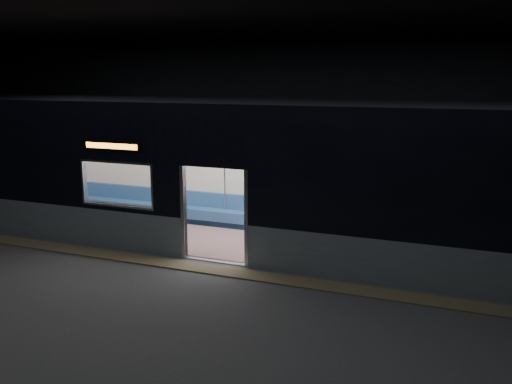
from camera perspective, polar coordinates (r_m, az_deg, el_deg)
The scene contains 7 objects.
station_floor at distance 10.85m, azimuth -6.75°, elevation -9.04°, with size 24.00×14.00×0.01m, color #47494C.
station_envelope at distance 10.13m, azimuth -7.27°, elevation 10.70°, with size 24.00×14.00×5.00m.
tactile_strip at distance 11.30m, azimuth -5.42°, elevation -8.03°, with size 22.80×0.50×0.03m, color #8C7F59.
metro_car at distance 12.59m, azimuth -1.49°, elevation 2.73°, with size 18.00×3.04×3.35m.
passenger at distance 13.49m, azimuth 2.80°, elevation -1.25°, with size 0.38×0.66×1.33m.
handbag at distance 13.33m, azimuth 2.32°, elevation -1.90°, with size 0.27×0.23×0.14m, color black.
transit_map at distance 13.14m, azimuth 11.64°, elevation 1.40°, with size 1.11×0.03×0.72m, color white.
Camera 1 is at (4.86, -8.89, 3.90)m, focal length 38.00 mm.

